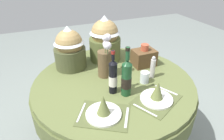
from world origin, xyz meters
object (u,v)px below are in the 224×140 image
object	(u,v)px
wine_bottle_centre	(127,78)
woven_basket_side_right	(144,57)
tumbler_near_left	(145,77)
gift_tub_back_centre	(105,37)
wine_bottle_left	(113,77)
gift_tub_back_left	(69,46)
flower_vase	(105,60)
dining_table	(113,93)
place_setting_left	(104,110)
place_setting_right	(157,95)
pepper_mill	(153,68)

from	to	relation	value
wine_bottle_centre	woven_basket_side_right	bearing A→B (deg)	44.56
tumbler_near_left	gift_tub_back_centre	xyz separation A→B (m)	(-0.15, 0.54, 0.19)
wine_bottle_left	gift_tub_back_left	size ratio (longest dim) A/B	0.87
wine_bottle_left	gift_tub_back_left	bearing A→B (deg)	111.87
flower_vase	tumbler_near_left	bearing A→B (deg)	-40.02
dining_table	gift_tub_back_left	size ratio (longest dim) A/B	3.45
dining_table	wine_bottle_left	size ratio (longest dim) A/B	3.95
wine_bottle_left	woven_basket_side_right	distance (m)	0.54
place_setting_left	place_setting_right	xyz separation A→B (m)	(0.42, 0.00, 0.00)
place_setting_right	wine_bottle_left	xyz separation A→B (m)	(-0.26, 0.22, 0.09)
place_setting_left	wine_bottle_centre	xyz separation A→B (m)	(0.24, 0.16, 0.10)
dining_table	tumbler_near_left	size ratio (longest dim) A/B	14.44
place_setting_right	gift_tub_back_centre	bearing A→B (deg)	97.88
dining_table	place_setting_left	size ratio (longest dim) A/B	3.28
dining_table	pepper_mill	size ratio (longest dim) A/B	6.84
dining_table	gift_tub_back_centre	size ratio (longest dim) A/B	3.10
wine_bottle_left	woven_basket_side_right	size ratio (longest dim) A/B	1.63
flower_vase	gift_tub_back_centre	bearing A→B (deg)	69.39
gift_tub_back_left	woven_basket_side_right	world-z (taller)	gift_tub_back_left
place_setting_left	tumbler_near_left	xyz separation A→B (m)	(0.46, 0.25, 0.00)
place_setting_left	wine_bottle_centre	bearing A→B (deg)	32.84
dining_table	tumbler_near_left	bearing A→B (deg)	-29.92
place_setting_left	pepper_mill	world-z (taller)	pepper_mill
dining_table	place_setting_left	bearing A→B (deg)	-121.46
pepper_mill	gift_tub_back_left	bearing A→B (deg)	143.15
place_setting_right	wine_bottle_left	size ratio (longest dim) A/B	1.19
dining_table	place_setting_right	bearing A→B (deg)	-63.48
dining_table	gift_tub_back_left	bearing A→B (deg)	127.37
woven_basket_side_right	pepper_mill	bearing A→B (deg)	-101.63
place_setting_left	gift_tub_back_left	xyz separation A→B (m)	(-0.05, 0.75, 0.16)
place_setting_right	pepper_mill	xyz separation A→B (m)	(0.14, 0.29, 0.05)
wine_bottle_left	wine_bottle_centre	world-z (taller)	wine_bottle_centre
dining_table	place_setting_right	distance (m)	0.46
tumbler_near_left	wine_bottle_centre	bearing A→B (deg)	-157.38
wine_bottle_left	tumbler_near_left	xyz separation A→B (m)	(0.30, 0.03, -0.09)
tumbler_near_left	woven_basket_side_right	bearing A→B (deg)	61.23
place_setting_right	woven_basket_side_right	distance (m)	0.55
dining_table	gift_tub_back_centre	distance (m)	0.57
wine_bottle_left	gift_tub_back_centre	bearing A→B (deg)	75.21
pepper_mill	gift_tub_back_centre	xyz separation A→B (m)	(-0.25, 0.50, 0.14)
place_setting_left	pepper_mill	distance (m)	0.63
woven_basket_side_right	gift_tub_back_left	bearing A→B (deg)	160.50
wine_bottle_centre	place_setting_right	bearing A→B (deg)	-40.90
place_setting_right	gift_tub_back_left	xyz separation A→B (m)	(-0.47, 0.75, 0.16)
gift_tub_back_centre	woven_basket_side_right	size ratio (longest dim) A/B	2.08
dining_table	gift_tub_back_left	distance (m)	0.59
place_setting_right	tumbler_near_left	world-z (taller)	place_setting_right
dining_table	pepper_mill	bearing A→B (deg)	-14.94
place_setting_right	gift_tub_back_left	distance (m)	0.90
wine_bottle_centre	woven_basket_side_right	xyz separation A→B (m)	(0.36, 0.36, -0.06)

